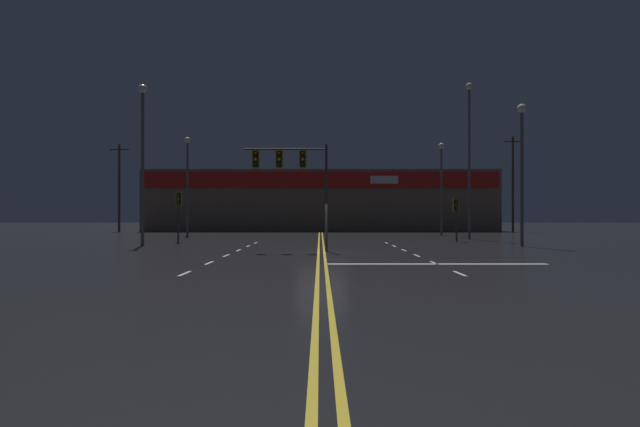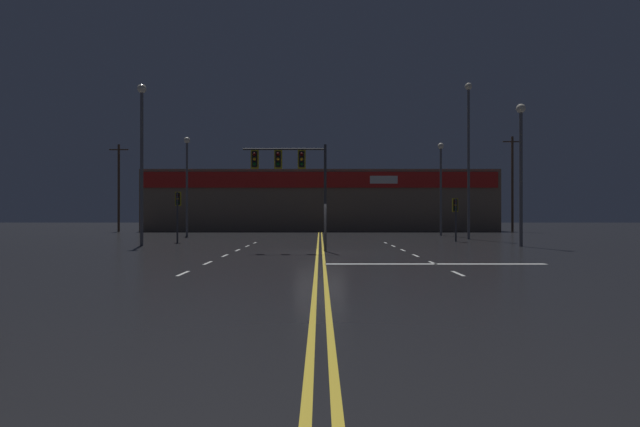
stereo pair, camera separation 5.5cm
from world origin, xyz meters
The scene contains 12 objects.
ground_plane centered at (0.00, 0.00, 0.00)m, with size 200.00×200.00×0.00m, color black.
road_markings centered at (0.78, -1.02, 0.00)m, with size 13.37×60.00×0.01m.
traffic_signal_median centered at (-1.61, 0.97, 4.43)m, with size 4.41×0.36×5.64m.
traffic_signal_corner_northeast centered at (9.76, 10.65, 2.29)m, with size 0.42×0.36×3.12m.
traffic_signal_corner_northwest centered at (-9.96, 9.52, 2.60)m, with size 0.42×0.36×3.54m.
streetlight_near_left centered at (11.70, 13.97, 7.60)m, with size 0.56×0.56×12.34m.
streetlight_near_right centered at (-12.26, 20.49, 5.83)m, with size 0.56×0.56×9.08m.
streetlight_median_approach centered at (-11.20, 5.93, 6.40)m, with size 0.56×0.56×10.12m.
streetlight_far_left centered at (11.27, 21.22, 5.59)m, with size 0.56×0.56×8.65m.
streetlight_far_right centered at (12.21, 4.99, 5.60)m, with size 0.56×0.56×8.68m.
building_backdrop centered at (0.00, 37.36, 3.64)m, with size 41.98×10.23×7.26m.
utility_pole_row centered at (0.42, 31.97, 5.46)m, with size 47.49×0.26×10.95m.
Camera 1 is at (-0.07, -25.29, 1.92)m, focal length 28.00 mm.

